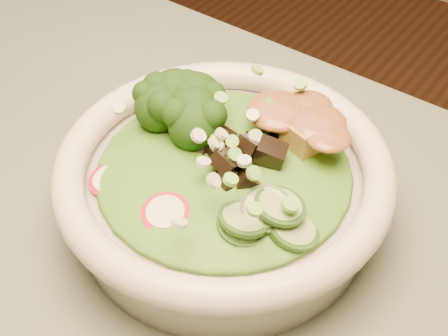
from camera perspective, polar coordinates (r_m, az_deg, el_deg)
The scene contains 9 objects.
salad_bowl at distance 0.52m, azimuth 0.00°, elevation -1.59°, with size 0.28×0.28×0.08m.
lettuce_bed at distance 0.51m, azimuth 0.00°, elevation 0.08°, with size 0.21×0.21×0.02m, color #2F6515.
broccoli_florets at distance 0.54m, azimuth -3.73°, elevation 5.39°, with size 0.08×0.07×0.05m, color black, non-canonical shape.
radish_slices at distance 0.48m, azimuth -6.86°, elevation -2.67°, with size 0.11×0.04×0.02m, color maroon, non-canonical shape.
cucumber_slices at distance 0.46m, azimuth 4.14°, elevation -3.89°, with size 0.07×0.07×0.04m, color #8AA85D, non-canonical shape.
mushroom_heap at distance 0.50m, azimuth 1.23°, elevation 1.79°, with size 0.07×0.07×0.04m, color black, non-canonical shape.
tofu_cubes at distance 0.52m, azimuth 6.23°, elevation 3.48°, with size 0.09×0.06×0.04m, color olive, non-canonical shape.
peanut_sauce at distance 0.51m, azimuth 6.35°, elevation 4.60°, with size 0.07×0.06×0.02m, color brown.
scallion_garnish at distance 0.49m, azimuth 0.00°, elevation 2.17°, with size 0.20×0.20×0.02m, color #70BB42, non-canonical shape.
Camera 1 is at (0.39, -0.15, 1.16)m, focal length 50.00 mm.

